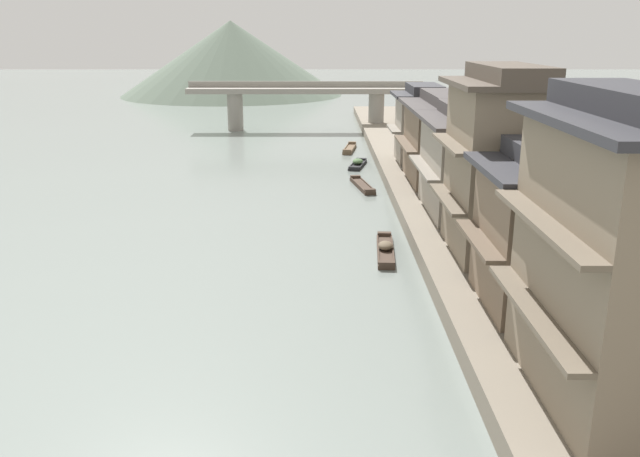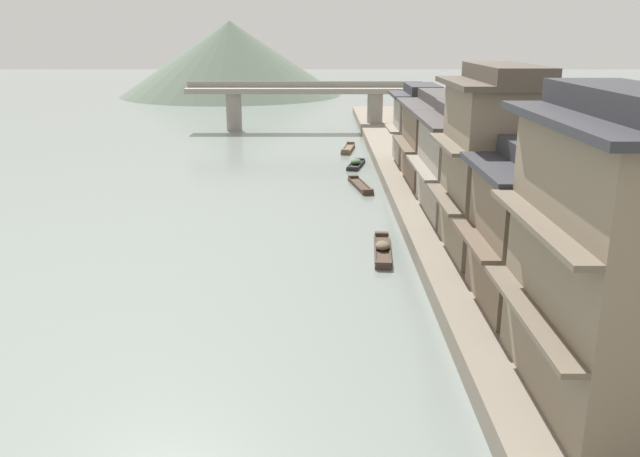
% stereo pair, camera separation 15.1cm
% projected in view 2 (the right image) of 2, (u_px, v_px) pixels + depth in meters
% --- Properties ---
extents(riverbank_right, '(18.00, 110.00, 0.89)m').
position_uv_depth(riverbank_right, '(541.00, 209.00, 40.59)').
color(riverbank_right, slate).
rests_on(riverbank_right, ground).
extents(boat_moored_nearest, '(1.59, 5.03, 0.50)m').
position_uv_depth(boat_moored_nearest, '(349.00, 149.00, 63.38)').
color(boat_moored_nearest, brown).
rests_on(boat_moored_nearest, ground).
extents(boat_moored_second, '(1.67, 5.05, 0.42)m').
position_uv_depth(boat_moored_second, '(362.00, 186.00, 48.24)').
color(boat_moored_second, '#423328').
rests_on(boat_moored_second, ground).
extents(boat_moored_third, '(1.20, 5.21, 0.62)m').
position_uv_depth(boat_moored_third, '(384.00, 250.00, 33.86)').
color(boat_moored_third, '#423328').
rests_on(boat_moored_third, ground).
extents(boat_moored_far, '(1.86, 4.38, 0.66)m').
position_uv_depth(boat_moored_far, '(357.00, 164.00, 55.90)').
color(boat_moored_far, '#232326').
rests_on(boat_moored_far, ground).
extents(house_waterfront_nearest, '(5.16, 8.05, 8.74)m').
position_uv_depth(house_waterfront_nearest, '(621.00, 255.00, 17.74)').
color(house_waterfront_nearest, '#7F705B').
rests_on(house_waterfront_nearest, riverbank_right).
extents(house_waterfront_second, '(6.29, 6.04, 6.14)m').
position_uv_depth(house_waterfront_second, '(554.00, 230.00, 24.46)').
color(house_waterfront_second, '#75604C').
rests_on(house_waterfront_second, riverbank_right).
extents(house_waterfront_tall, '(5.36, 6.78, 8.74)m').
position_uv_depth(house_waterfront_tall, '(500.00, 163.00, 30.15)').
color(house_waterfront_tall, '#7F705B').
rests_on(house_waterfront_tall, riverbank_right).
extents(house_waterfront_narrow, '(6.27, 8.35, 6.14)m').
position_uv_depth(house_waterfront_narrow, '(472.00, 161.00, 37.64)').
color(house_waterfront_narrow, gray).
rests_on(house_waterfront_narrow, riverbank_right).
extents(house_waterfront_far, '(6.89, 8.29, 6.14)m').
position_uv_depth(house_waterfront_far, '(450.00, 138.00, 45.66)').
color(house_waterfront_far, '#75604C').
rests_on(house_waterfront_far, riverbank_right).
extents(house_waterfront_end, '(5.19, 5.44, 6.14)m').
position_uv_depth(house_waterfront_end, '(422.00, 124.00, 52.84)').
color(house_waterfront_end, gray).
rests_on(house_waterfront_end, riverbank_right).
extents(stone_bridge, '(27.37, 2.40, 5.56)m').
position_uv_depth(stone_bridge, '(306.00, 98.00, 75.67)').
color(stone_bridge, gray).
rests_on(stone_bridge, ground).
extents(hill_far_west, '(40.13, 40.13, 13.07)m').
position_uv_depth(hill_far_west, '(232.00, 58.00, 118.36)').
color(hill_far_west, '#5B6B5B').
rests_on(hill_far_west, ground).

